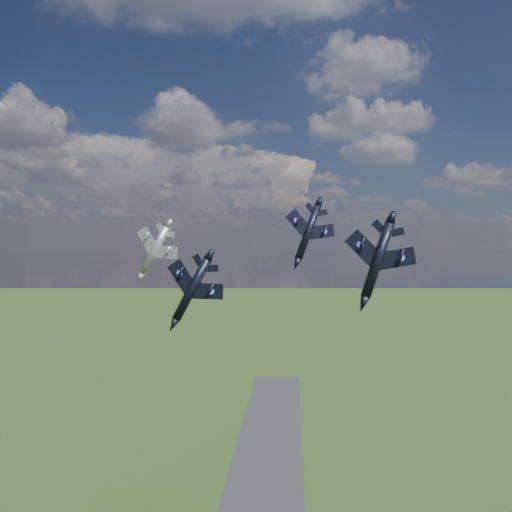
# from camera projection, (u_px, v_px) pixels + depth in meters

# --- Properties ---
(jet_lead_navy) EXTENTS (12.23, 15.69, 7.64)m
(jet_lead_navy) POSITION_uv_depth(u_px,v_px,m) (192.00, 289.00, 76.54)
(jet_lead_navy) COLOR black
(jet_right_navy) EXTENTS (11.55, 15.04, 6.04)m
(jet_right_navy) POSITION_uv_depth(u_px,v_px,m) (378.00, 260.00, 67.90)
(jet_right_navy) COLOR black
(jet_high_navy) EXTENTS (14.60, 17.53, 6.84)m
(jet_high_navy) POSITION_uv_depth(u_px,v_px,m) (308.00, 232.00, 97.98)
(jet_high_navy) COLOR black
(jet_left_silver) EXTENTS (11.85, 14.38, 6.88)m
(jet_left_silver) POSITION_uv_depth(u_px,v_px,m) (155.00, 250.00, 83.40)
(jet_left_silver) COLOR #9B9FA5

